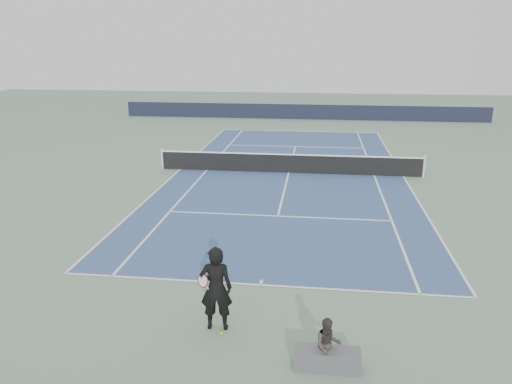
# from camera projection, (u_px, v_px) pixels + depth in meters

# --- Properties ---
(ground) EXTENTS (80.00, 80.00, 0.00)m
(ground) POSITION_uv_depth(u_px,v_px,m) (289.00, 173.00, 24.50)
(ground) COLOR slate
(court_surface) EXTENTS (10.97, 23.77, 0.01)m
(court_surface) POSITION_uv_depth(u_px,v_px,m) (289.00, 173.00, 24.50)
(court_surface) COLOR #344E7B
(court_surface) RESTS_ON ground
(tennis_net) EXTENTS (12.90, 0.10, 1.07)m
(tennis_net) POSITION_uv_depth(u_px,v_px,m) (289.00, 163.00, 24.36)
(tennis_net) COLOR silver
(tennis_net) RESTS_ON ground
(windscreen_far) EXTENTS (30.00, 0.25, 1.20)m
(windscreen_far) POSITION_uv_depth(u_px,v_px,m) (303.00, 112.00, 41.31)
(windscreen_far) COLOR black
(windscreen_far) RESTS_ON ground
(tennis_player) EXTENTS (0.85, 0.60, 1.97)m
(tennis_player) POSITION_uv_depth(u_px,v_px,m) (216.00, 288.00, 10.99)
(tennis_player) COLOR black
(tennis_player) RESTS_ON ground
(tennis_ball) EXTENTS (0.07, 0.07, 0.07)m
(tennis_ball) POSITION_uv_depth(u_px,v_px,m) (222.00, 333.00, 11.00)
(tennis_ball) COLOR #BEDE2D
(tennis_ball) RESTS_ON ground
(spectator_bench) EXTENTS (1.36, 0.68, 1.12)m
(spectator_bench) POSITION_uv_depth(u_px,v_px,m) (327.00, 352.00, 9.77)
(spectator_bench) COLOR #525257
(spectator_bench) RESTS_ON ground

